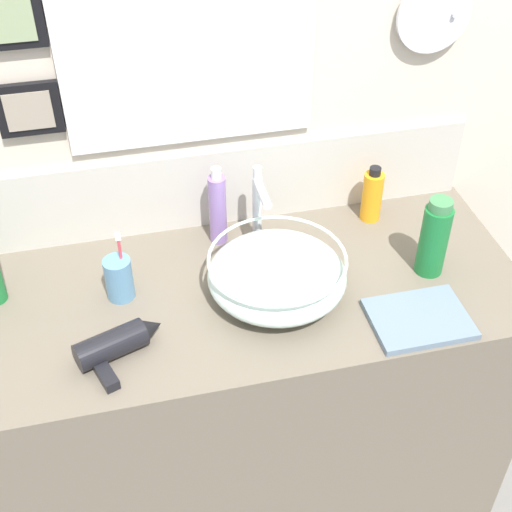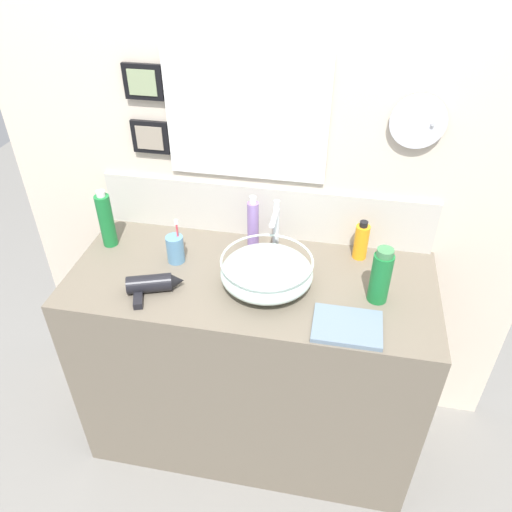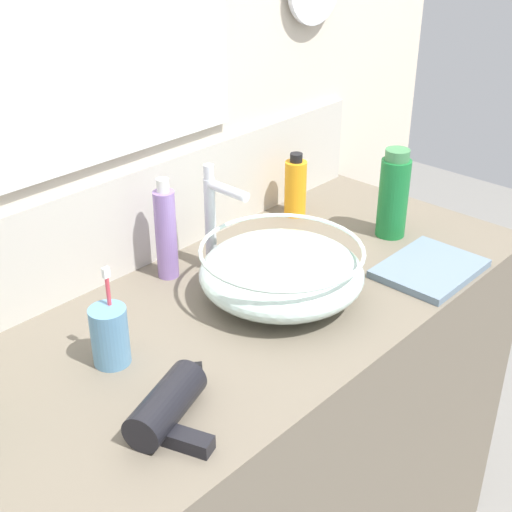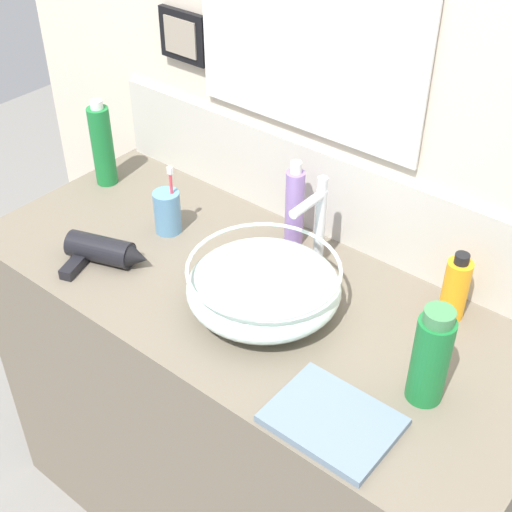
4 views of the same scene
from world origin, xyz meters
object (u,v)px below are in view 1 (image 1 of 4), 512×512
faucet (259,204)px  hair_drier (117,344)px  toothbrush_cup (119,278)px  hand_towel (419,319)px  soap_dispenser (372,196)px  shampoo_bottle (434,238)px  lotion_bottle (218,208)px  glass_bowl_sink (277,275)px

faucet → hair_drier: bearing=-142.4°
toothbrush_cup → hand_towel: (0.65, -0.24, -0.05)m
soap_dispenser → shampoo_bottle: shampoo_bottle is taller
hair_drier → soap_dispenser: soap_dispenser is taller
hair_drier → soap_dispenser: (0.70, 0.34, 0.04)m
hair_drier → lotion_bottle: size_ratio=0.94×
hair_drier → shampoo_bottle: (0.76, 0.10, 0.07)m
lotion_bottle → glass_bowl_sink: bearing=-67.8°
faucet → toothbrush_cup: (-0.36, -0.11, -0.08)m
glass_bowl_sink → faucet: 0.20m
hand_towel → lotion_bottle: bearing=134.2°
faucet → shampoo_bottle: (0.38, -0.19, -0.03)m
soap_dispenser → lotion_bottle: 0.41m
glass_bowl_sink → soap_dispenser: size_ratio=2.04×
faucet → hand_towel: bearing=-50.3°
hair_drier → soap_dispenser: bearing=25.8°
shampoo_bottle → hand_towel: bearing=-120.0°
shampoo_bottle → hand_towel: 0.21m
lotion_bottle → hand_towel: (0.38, -0.39, -0.09)m
shampoo_bottle → lotion_bottle: size_ratio=0.96×
glass_bowl_sink → hair_drier: 0.40m
glass_bowl_sink → lotion_bottle: size_ratio=1.49×
toothbrush_cup → faucet: bearing=16.9°
toothbrush_cup → hair_drier: bearing=-97.0°
shampoo_bottle → hand_towel: (-0.09, -0.16, -0.09)m
soap_dispenser → hand_towel: bearing=-94.0°
shampoo_bottle → hand_towel: size_ratio=0.94×
hand_towel → faucet: bearing=129.7°
hair_drier → shampoo_bottle: 0.77m
hair_drier → toothbrush_cup: bearing=83.0°
toothbrush_cup → lotion_bottle: 0.31m
glass_bowl_sink → soap_dispenser: 0.39m
lotion_bottle → soap_dispenser: bearing=-0.0°
glass_bowl_sink → lotion_bottle: lotion_bottle is taller
soap_dispenser → shampoo_bottle: bearing=-74.5°
hair_drier → hand_towel: hair_drier is taller
hair_drier → hand_towel: (0.67, -0.06, -0.02)m
faucet → lotion_bottle: (-0.09, 0.05, -0.03)m
hair_drier → hand_towel: bearing=-4.9°
glass_bowl_sink → lotion_bottle: bearing=112.2°
shampoo_bottle → faucet: bearing=153.7°
glass_bowl_sink → toothbrush_cup: toothbrush_cup is taller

